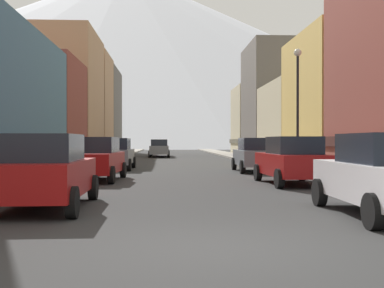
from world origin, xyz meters
The scene contains 21 objects.
ground_plane centered at (0.00, 0.00, 0.00)m, with size 400.00×400.00×0.00m, color #303030.
sidewalk_left centered at (-6.25, 35.00, 0.07)m, with size 2.50×100.00×0.15m, color gray.
sidewalk_right centered at (6.25, 35.00, 0.07)m, with size 2.50×100.00×0.15m, color gray.
storefront_left_2 centered at (-11.95, 29.82, 3.74)m, with size 9.20×8.36×7.77m.
storefront_left_3 centered at (-11.44, 39.67, 5.74)m, with size 8.18×10.57×11.85m.
storefront_left_4 centered at (-10.97, 49.96, 5.65)m, with size 7.23×8.83×11.66m.
storefront_left_5 centered at (-10.57, 60.32, 5.54)m, with size 6.43×11.10×11.44m.
storefront_right_2 centered at (11.94, 23.30, 4.07)m, with size 9.17×9.30×8.45m.
storefront_right_3 centered at (10.95, 32.81, 3.09)m, with size 7.21×9.54×6.42m.
storefront_right_4 centered at (10.54, 42.63, 5.60)m, with size 6.38×9.42×11.55m.
storefront_right_5 centered at (11.32, 51.98, 3.96)m, with size 7.93×8.12×8.21m.
car_left_0 centered at (-3.80, 4.56, 0.90)m, with size 2.13×4.43×1.78m.
car_left_1 centered at (-3.80, 12.90, 0.90)m, with size 2.24×4.48×1.78m.
car_left_2 centered at (-3.80, 20.58, 0.90)m, with size 2.10×4.42×1.78m.
car_right_1 centered at (3.80, 10.73, 0.90)m, with size 2.19×4.46×1.78m.
car_right_2 centered at (3.80, 18.19, 0.90)m, with size 2.11×4.42×1.78m.
car_driving_0 centered at (-1.60, 45.29, 0.90)m, with size 2.06×4.40×1.78m.
car_driving_1 centered at (-1.60, 41.34, 0.90)m, with size 2.06×4.40×1.78m.
pedestrian_1 centered at (-6.25, 27.01, 0.97)m, with size 0.36×0.36×1.76m.
streetlamp_right centered at (5.35, 15.64, 3.99)m, with size 0.36×0.36×5.86m.
mountain_backdrop centered at (-22.87, 260.00, 47.20)m, with size 358.58×358.58×94.40m, color silver.
Camera 1 is at (-0.90, -7.22, 1.61)m, focal length 45.58 mm.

